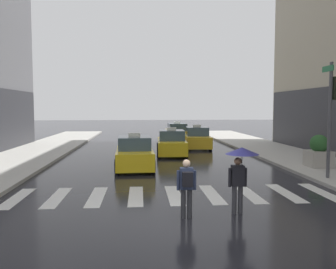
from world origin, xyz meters
The scene contains 10 objects.
ground_plane centered at (0.00, 0.00, 0.00)m, with size 160.00×160.00×0.00m, color black.
crosswalk_markings centered at (0.00, 3.00, 0.00)m, with size 11.30×2.80×0.01m.
traffic_light_pole centered at (6.75, 4.79, 3.26)m, with size 0.44×0.84×4.80m.
taxi_lead centered at (-1.49, 8.77, 0.72)m, with size 2.04×4.59×1.80m.
taxi_second centered at (0.87, 13.66, 0.72)m, with size 2.08×4.61×1.80m.
taxi_third centered at (3.14, 17.26, 0.72)m, with size 2.12×4.62×1.80m.
taxi_fourth centered at (2.28, 23.49, 0.72)m, with size 2.06×4.60×1.80m.
pedestrian_with_umbrella centered at (1.70, 0.72, 1.52)m, with size 0.96×0.96×1.94m.
pedestrian_with_backpack centered at (0.09, 0.41, 0.97)m, with size 0.55×0.43×1.65m.
planter_near_corner centered at (7.68, 7.48, 0.87)m, with size 1.10×1.10×1.60m.
Camera 1 is at (-1.18, -8.97, 3.07)m, focal length 37.03 mm.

